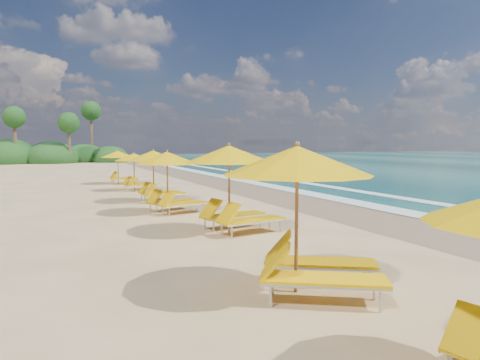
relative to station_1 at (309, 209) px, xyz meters
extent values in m
plane|color=#D6AE7D|center=(2.48, 8.51, -1.46)|extent=(160.00, 160.00, 0.00)
cube|color=#8D7354|center=(6.48, 8.51, -1.46)|extent=(4.00, 160.00, 0.01)
cube|color=white|center=(7.98, 8.51, -1.43)|extent=(1.20, 160.00, 0.01)
cube|color=white|center=(10.98, 8.51, -1.44)|extent=(0.80, 160.00, 0.01)
cylinder|color=olive|center=(-0.17, 0.10, -0.21)|extent=(0.06, 0.06, 2.50)
cone|color=#EBB504|center=(-0.17, 0.10, 0.83)|extent=(3.53, 3.53, 0.50)
sphere|color=olive|center=(-0.17, 0.10, 1.10)|extent=(0.09, 0.09, 0.09)
cylinder|color=olive|center=(0.68, 5.22, -0.23)|extent=(0.06, 0.06, 2.47)
cone|color=#EBB504|center=(0.68, 5.22, 0.80)|extent=(2.91, 2.91, 0.50)
sphere|color=olive|center=(0.68, 5.22, 1.08)|extent=(0.09, 0.09, 0.09)
cylinder|color=olive|center=(-0.06, 9.33, -0.35)|extent=(0.06, 0.06, 2.22)
cone|color=#EBB504|center=(-0.06, 9.33, 0.57)|extent=(2.83, 2.83, 0.45)
sphere|color=olive|center=(-0.06, 9.33, 0.82)|extent=(0.08, 0.08, 0.08)
cylinder|color=olive|center=(0.17, 12.65, -0.36)|extent=(0.06, 0.06, 2.21)
cone|color=#EBB504|center=(0.17, 12.65, 0.56)|extent=(2.49, 2.49, 0.44)
sphere|color=olive|center=(0.17, 12.65, 0.81)|extent=(0.08, 0.08, 0.08)
cylinder|color=olive|center=(0.19, 17.43, -0.47)|extent=(0.05, 0.05, 1.98)
cone|color=#EBB504|center=(0.19, 17.43, 0.35)|extent=(2.36, 2.36, 0.40)
sphere|color=olive|center=(0.19, 17.43, 0.57)|extent=(0.07, 0.07, 0.07)
cylinder|color=olive|center=(-0.03, 21.72, -0.45)|extent=(0.05, 0.05, 2.04)
cone|color=#EBB504|center=(-0.03, 21.72, 0.40)|extent=(2.10, 2.10, 0.41)
sphere|color=olive|center=(-0.03, 21.72, 0.63)|extent=(0.07, 0.07, 0.07)
ellipsoid|color=#163D14|center=(-3.52, 53.51, -0.84)|extent=(6.40, 6.40, 4.16)
ellipsoid|color=#163D14|center=(-8.52, 54.51, -0.76)|extent=(7.20, 7.20, 4.68)
ellipsoid|color=#163D14|center=(0.48, 55.51, -0.92)|extent=(5.60, 5.60, 3.64)
ellipsoid|color=#163D14|center=(3.48, 53.51, -0.98)|extent=(5.00, 5.00, 3.25)
cylinder|color=brown|center=(-1.52, 51.51, 1.04)|extent=(0.36, 0.36, 5.00)
sphere|color=#163D14|center=(-1.52, 51.51, 3.54)|extent=(2.60, 2.60, 2.60)
cylinder|color=brown|center=(-7.52, 52.51, 1.34)|extent=(0.36, 0.36, 5.60)
sphere|color=#163D14|center=(-7.52, 52.51, 4.14)|extent=(2.60, 2.60, 2.60)
cylinder|color=brown|center=(1.48, 55.51, 1.94)|extent=(0.36, 0.36, 6.80)
sphere|color=#163D14|center=(1.48, 55.51, 5.34)|extent=(2.60, 2.60, 2.60)
camera|label=1|loc=(-4.04, -6.27, 1.13)|focal=32.69mm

